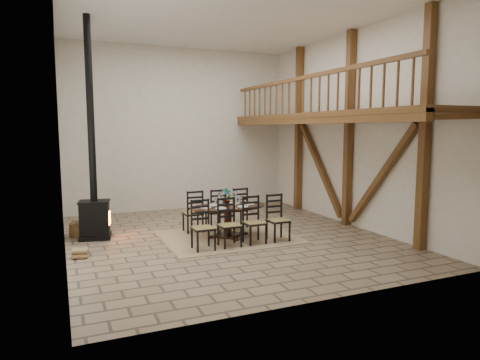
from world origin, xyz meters
name	(u,v)px	position (x,y,z in m)	size (l,w,h in m)	color
ground	(227,237)	(0.00, 0.00, 0.00)	(8.00, 8.00, 0.00)	gray
room_shell	(273,108)	(1.19, 0.00, 3.01)	(7.02, 8.02, 5.01)	silver
rug	(228,237)	(0.03, 0.01, 0.01)	(3.00, 2.50, 0.02)	tan
dining_table	(229,222)	(0.03, -0.08, 0.38)	(2.23, 2.05, 1.16)	black
wood_stove	(94,191)	(-2.84, 1.07, 1.12)	(0.77, 0.64, 5.00)	black
log_basket	(80,229)	(-3.15, 1.47, 0.17)	(0.48, 0.48, 0.40)	brown
log_stack	(80,253)	(-3.24, -0.41, 0.10)	(0.33, 0.26, 0.20)	tan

